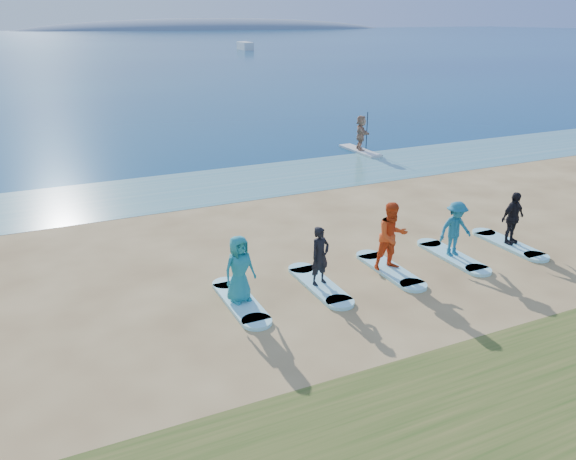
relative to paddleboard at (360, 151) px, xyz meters
name	(u,v)px	position (x,y,z in m)	size (l,w,h in m)	color
ground	(354,291)	(-8.42, -13.24, -0.06)	(600.00, 600.00, 0.00)	tan
shallow_water	(220,185)	(-8.42, -2.74, -0.05)	(600.00, 600.00, 0.00)	teal
ocean	(41,43)	(-8.42, 146.76, -0.05)	(600.00, 600.00, 0.00)	navy
island_ridge	(216,29)	(86.58, 286.76, -0.06)	(220.00, 56.00, 18.00)	slate
paddleboard	(360,151)	(0.00, 0.00, 0.00)	(0.70, 3.00, 0.12)	silver
paddleboarder	(361,133)	(0.00, 0.00, 0.92)	(1.60, 0.51, 1.73)	tan
boat_offshore_b	(245,50)	(28.59, 91.08, -0.06)	(1.99, 6.43, 1.54)	silver
surfboard_0	(240,302)	(-11.24, -12.64, -0.01)	(0.70, 2.20, 0.09)	#A2F2FB
student_0	(239,269)	(-11.24, -12.64, 0.85)	(0.80, 0.52, 1.65)	teal
surfboard_1	(319,285)	(-9.08, -12.64, -0.01)	(0.70, 2.20, 0.09)	#A2F2FB
student_1	(320,256)	(-9.08, -12.64, 0.79)	(0.56, 0.37, 1.53)	black
surfboard_2	(390,270)	(-6.93, -12.64, -0.01)	(0.70, 2.20, 0.09)	#A2F2FB
student_2	(392,236)	(-6.93, -12.64, 0.96)	(0.90, 0.70, 1.86)	#D74216
surfboard_3	(452,256)	(-4.77, -12.64, -0.01)	(0.70, 2.20, 0.09)	#A2F2FB
student_3	(455,229)	(-4.77, -12.64, 0.83)	(1.03, 0.59, 1.59)	#1C6987
surfboard_4	(509,244)	(-2.62, -12.64, -0.01)	(0.70, 2.20, 0.09)	#A2F2FB
student_4	(513,218)	(-2.62, -12.64, 0.82)	(0.93, 0.39, 1.59)	black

